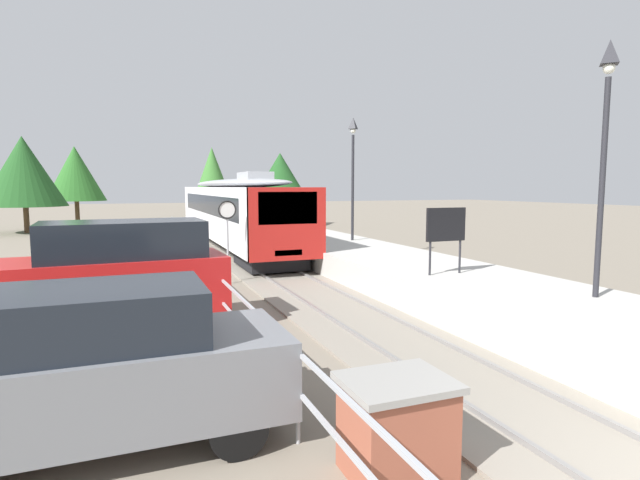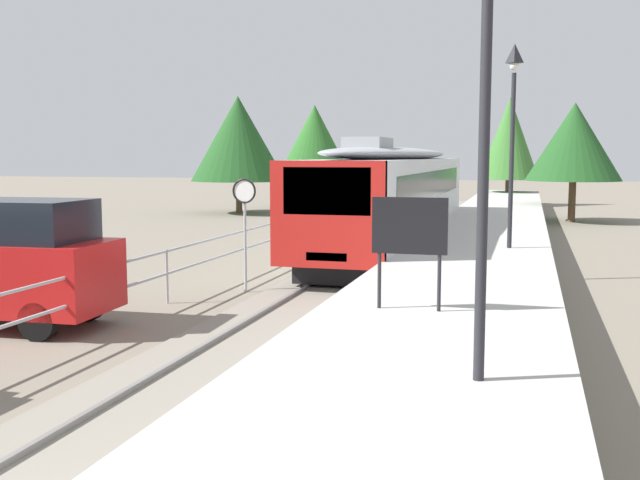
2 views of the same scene
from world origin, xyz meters
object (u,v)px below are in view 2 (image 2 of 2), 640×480
platform_lamp_mid_platform (513,107)px  platform_notice_board (410,230)px  commuter_train (395,190)px  platform_lamp_near_end (487,33)px  speed_limit_sign (244,206)px

platform_lamp_mid_platform → platform_notice_board: size_ratio=2.97×
commuter_train → platform_lamp_near_end: 18.65m
platform_lamp_near_end → speed_limit_sign: size_ratio=1.91×
platform_lamp_near_end → speed_limit_sign: (-6.20, 8.88, -2.50)m
speed_limit_sign → platform_notice_board: bearing=-47.5°
platform_notice_board → speed_limit_sign: bearing=132.5°
speed_limit_sign → platform_lamp_mid_platform: bearing=29.1°
commuter_train → platform_lamp_near_end: size_ratio=3.49×
platform_lamp_near_end → platform_notice_board: size_ratio=2.97×
commuter_train → speed_limit_sign: 9.38m
commuter_train → speed_limit_sign: (-2.10, -9.14, -0.02)m
platform_lamp_near_end → platform_lamp_mid_platform: 12.34m
platform_lamp_near_end → platform_lamp_mid_platform: bearing=90.0°
platform_lamp_mid_platform → commuter_train: bearing=125.9°
platform_lamp_near_end → speed_limit_sign: bearing=125.0°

